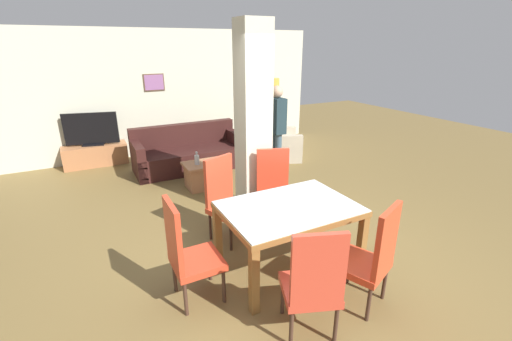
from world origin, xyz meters
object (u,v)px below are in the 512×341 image
object	(u,v)px
bottle	(197,160)
tv_stand	(96,155)
sofa	(189,154)
standing_person	(276,124)
dining_chair_head_left	(187,251)
dining_chair_far_right	(274,188)
coffee_table	(205,175)
dining_chair_far_left	(225,198)
dining_table	(289,219)
tv_screen	(91,130)
dining_chair_near_left	(313,282)
armchair	(278,146)
dining_chair_near_right	(371,256)
floor_lamp	(271,89)

from	to	relation	value
bottle	tv_stand	bearing A→B (deg)	124.57
sofa	standing_person	size ratio (longest dim) A/B	1.27
dining_chair_head_left	dining_chair_far_right	size ratio (longest dim) A/B	1.00
coffee_table	tv_stand	size ratio (longest dim) A/B	0.57
dining_chair_head_left	standing_person	size ratio (longest dim) A/B	0.64
dining_chair_far_left	tv_stand	xyz separation A→B (m)	(-1.30, 3.85, -0.34)
dining_table	bottle	distance (m)	2.63
sofa	tv_screen	bearing A→B (deg)	-32.65
dining_chair_near_left	armchair	distance (m)	4.98
dining_chair_far_left	sofa	size ratio (longest dim) A/B	0.50
sofa	bottle	distance (m)	1.13
dining_table	sofa	world-z (taller)	sofa
bottle	dining_chair_near_left	bearing A→B (deg)	-93.04
coffee_table	tv_screen	size ratio (longest dim) A/B	0.70
armchair	dining_chair_near_right	bearing A→B (deg)	2.19
floor_lamp	tv_screen	bearing A→B (deg)	177.00
dining_chair_far_left	floor_lamp	size ratio (longest dim) A/B	0.67
coffee_table	dining_chair_head_left	bearing A→B (deg)	-112.63
dining_chair_far_right	dining_chair_far_left	distance (m)	0.70
dining_chair_near_right	armchair	size ratio (longest dim) A/B	0.91
dining_chair_near_right	floor_lamp	xyz separation A→B (m)	(2.06, 5.43, 0.81)
tv_stand	standing_person	size ratio (longest dim) A/B	0.73
dining_chair_head_left	coffee_table	bearing A→B (deg)	157.37
bottle	standing_person	xyz separation A→B (m)	(1.58, 0.02, 0.44)
dining_table	sofa	distance (m)	3.73
dining_chair_near_right	floor_lamp	bearing A→B (deg)	47.04
standing_person	sofa	bearing A→B (deg)	52.17
floor_lamp	dining_chair_far_right	bearing A→B (deg)	-119.37
dining_chair_near_left	floor_lamp	bearing A→B (deg)	84.24
armchair	floor_lamp	xyz separation A→B (m)	(0.45, 1.09, 1.09)
coffee_table	bottle	bearing A→B (deg)	-175.11
dining_chair_near_left	tv_screen	xyz separation A→B (m)	(-1.30, 5.70, 0.21)
dining_chair_near_left	dining_chair_far_left	size ratio (longest dim) A/B	1.00
dining_chair_near_left	dining_chair_far_right	bearing A→B (deg)	89.99
sofa	coffee_table	xyz separation A→B (m)	(-0.05, -1.08, -0.07)
armchair	tv_stand	world-z (taller)	armchair
armchair	standing_person	bearing A→B (deg)	-10.72
dining_chair_far_left	tv_stand	bearing A→B (deg)	-91.90
dining_chair_far_right	standing_person	bearing A→B (deg)	-100.60
dining_chair_near_left	dining_chair_near_right	xyz separation A→B (m)	(0.70, 0.05, 0.00)
dining_chair_head_left	coffee_table	xyz separation A→B (m)	(1.10, 2.64, -0.32)
dining_chair_near_right	standing_person	world-z (taller)	standing_person
bottle	floor_lamp	world-z (taller)	floor_lamp
tv_screen	sofa	bearing A→B (deg)	160.34
sofa	armchair	world-z (taller)	sofa
dining_chair_near_left	coffee_table	world-z (taller)	dining_chair_near_left
coffee_table	standing_person	xyz separation A→B (m)	(1.45, 0.01, 0.74)
tv_screen	dining_chair_far_left	bearing A→B (deg)	121.64
sofa	coffee_table	world-z (taller)	sofa
dining_chair_far_left	tv_stand	world-z (taller)	dining_chair_far_left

